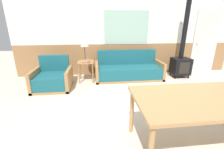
{
  "coord_description": "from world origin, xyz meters",
  "views": [
    {
      "loc": [
        -1.09,
        -2.27,
        1.61
      ],
      "look_at": [
        -0.73,
        0.95,
        0.52
      ],
      "focal_mm": 24.0,
      "sensor_mm": 36.0,
      "label": 1
    }
  ],
  "objects_px": {
    "wood_stove": "(181,58)",
    "couch": "(129,71)",
    "armchair": "(53,79)",
    "side_table": "(86,66)",
    "dining_table": "(204,102)",
    "table_lamp": "(84,44)"
  },
  "relations": [
    {
      "from": "side_table",
      "to": "wood_stove",
      "type": "xyz_separation_m",
      "value": [
        2.96,
        0.05,
        0.14
      ]
    },
    {
      "from": "wood_stove",
      "to": "armchair",
      "type": "bearing_deg",
      "value": -172.9
    },
    {
      "from": "side_table",
      "to": "wood_stove",
      "type": "relative_size",
      "value": 0.25
    },
    {
      "from": "couch",
      "to": "armchair",
      "type": "bearing_deg",
      "value": -166.76
    },
    {
      "from": "armchair",
      "to": "wood_stove",
      "type": "relative_size",
      "value": 0.39
    },
    {
      "from": "armchair",
      "to": "side_table",
      "type": "distance_m",
      "value": 0.98
    },
    {
      "from": "armchair",
      "to": "dining_table",
      "type": "bearing_deg",
      "value": -49.98
    },
    {
      "from": "wood_stove",
      "to": "side_table",
      "type": "bearing_deg",
      "value": -179.01
    },
    {
      "from": "armchair",
      "to": "dining_table",
      "type": "height_order",
      "value": "armchair"
    },
    {
      "from": "couch",
      "to": "table_lamp",
      "type": "relative_size",
      "value": 3.31
    },
    {
      "from": "side_table",
      "to": "couch",
      "type": "bearing_deg",
      "value": 3.59
    },
    {
      "from": "couch",
      "to": "armchair",
      "type": "relative_size",
      "value": 2.16
    },
    {
      "from": "armchair",
      "to": "table_lamp",
      "type": "relative_size",
      "value": 1.53
    },
    {
      "from": "couch",
      "to": "armchair",
      "type": "height_order",
      "value": "couch"
    },
    {
      "from": "couch",
      "to": "side_table",
      "type": "distance_m",
      "value": 1.31
    },
    {
      "from": "side_table",
      "to": "table_lamp",
      "type": "distance_m",
      "value": 0.62
    },
    {
      "from": "armchair",
      "to": "side_table",
      "type": "xyz_separation_m",
      "value": [
        0.85,
        0.42,
        0.23
      ]
    },
    {
      "from": "wood_stove",
      "to": "couch",
      "type": "bearing_deg",
      "value": 178.98
    },
    {
      "from": "armchair",
      "to": "dining_table",
      "type": "relative_size",
      "value": 0.54
    },
    {
      "from": "armchair",
      "to": "side_table",
      "type": "height_order",
      "value": "armchair"
    },
    {
      "from": "side_table",
      "to": "dining_table",
      "type": "xyz_separation_m",
      "value": [
        1.61,
        -2.74,
        0.21
      ]
    },
    {
      "from": "armchair",
      "to": "side_table",
      "type": "bearing_deg",
      "value": 19.63
    }
  ]
}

